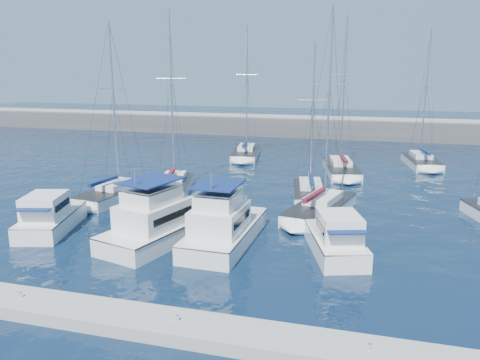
% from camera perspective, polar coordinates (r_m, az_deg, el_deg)
% --- Properties ---
extents(ground, '(220.00, 220.00, 0.00)m').
position_cam_1_polar(ground, '(30.87, 0.40, -7.82)').
color(ground, black).
rests_on(ground, ground).
extents(breakwater, '(160.00, 6.00, 4.45)m').
position_cam_1_polar(breakwater, '(80.79, 10.03, 5.98)').
color(breakwater, '#424244').
rests_on(breakwater, ground).
extents(dock, '(40.00, 2.20, 0.60)m').
position_cam_1_polar(dock, '(21.35, -7.62, -17.33)').
color(dock, gray).
rests_on(dock, ground).
extents(dock_cleat_near_port, '(0.16, 0.16, 0.25)m').
position_cam_1_polar(dock_cleat_near_port, '(25.09, -25.17, -12.56)').
color(dock_cleat_near_port, silver).
rests_on(dock_cleat_near_port, dock).
extents(dock_cleat_centre, '(0.16, 0.16, 0.25)m').
position_cam_1_polar(dock_cleat_centre, '(21.13, -7.65, -16.34)').
color(dock_cleat_centre, silver).
rests_on(dock_cleat_centre, dock).
extents(dock_cleat_near_stbd, '(0.16, 0.16, 0.25)m').
position_cam_1_polar(dock_cleat_near_stbd, '(19.80, 15.53, -18.98)').
color(dock_cleat_near_stbd, silver).
rests_on(dock_cleat_near_stbd, dock).
extents(motor_yacht_port_outer, '(4.52, 7.21, 3.20)m').
position_cam_1_polar(motor_yacht_port_outer, '(35.60, -22.20, -4.33)').
color(motor_yacht_port_outer, white).
rests_on(motor_yacht_port_outer, ground).
extents(motor_yacht_port_inner, '(6.28, 10.93, 4.69)m').
position_cam_1_polar(motor_yacht_port_inner, '(31.84, -9.37, -5.16)').
color(motor_yacht_port_inner, silver).
rests_on(motor_yacht_port_inner, ground).
extents(motor_yacht_stbd_inner, '(3.70, 9.06, 4.69)m').
position_cam_1_polar(motor_yacht_stbd_inner, '(30.42, -2.06, -5.88)').
color(motor_yacht_stbd_inner, silver).
rests_on(motor_yacht_stbd_inner, ground).
extents(motor_yacht_stbd_outer, '(4.52, 6.79, 3.20)m').
position_cam_1_polar(motor_yacht_stbd_outer, '(29.39, 11.67, -7.26)').
color(motor_yacht_stbd_outer, white).
rests_on(motor_yacht_stbd_outer, ground).
extents(sailboat_mid_a, '(4.13, 7.98, 15.31)m').
position_cam_1_polar(sailboat_mid_a, '(42.39, -15.13, -1.62)').
color(sailboat_mid_a, silver).
rests_on(sailboat_mid_a, ground).
extents(sailboat_mid_b, '(4.90, 8.17, 16.60)m').
position_cam_1_polar(sailboat_mid_b, '(44.20, -8.13, -0.65)').
color(sailboat_mid_b, white).
rests_on(sailboat_mid_b, ground).
extents(sailboat_mid_c, '(4.18, 7.82, 13.69)m').
position_cam_1_polar(sailboat_mid_c, '(41.65, 8.56, -1.58)').
color(sailboat_mid_c, silver).
rests_on(sailboat_mid_c, ground).
extents(sailboat_mid_d, '(5.28, 9.46, 16.09)m').
position_cam_1_polar(sailboat_mid_d, '(37.28, 9.81, -3.40)').
color(sailboat_mid_d, white).
rests_on(sailboat_mid_d, ground).
extents(sailboat_back_a, '(4.40, 9.27, 16.85)m').
position_cam_1_polar(sailboat_back_a, '(60.62, 0.73, 3.28)').
color(sailboat_back_a, silver).
rests_on(sailboat_back_a, ground).
extents(sailboat_back_b, '(4.90, 9.99, 17.00)m').
position_cam_1_polar(sailboat_back_b, '(52.48, 12.21, 1.38)').
color(sailboat_back_b, white).
rests_on(sailboat_back_b, ground).
extents(sailboat_back_c, '(4.25, 8.44, 15.98)m').
position_cam_1_polar(sailboat_back_c, '(59.21, 21.22, 2.13)').
color(sailboat_back_c, silver).
rests_on(sailboat_back_c, ground).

